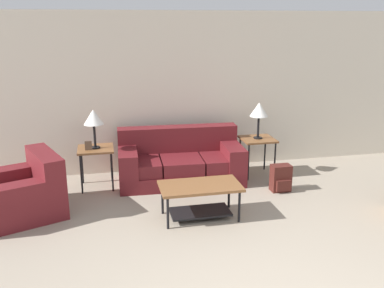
{
  "coord_description": "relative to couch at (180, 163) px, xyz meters",
  "views": [
    {
      "loc": [
        -1.36,
        -2.33,
        2.44
      ],
      "look_at": [
        -0.15,
        3.22,
        0.8
      ],
      "focal_mm": 40.0,
      "sensor_mm": 36.0,
      "label": 1
    }
  ],
  "objects": [
    {
      "name": "wall_back",
      "position": [
        0.19,
        0.65,
        1.0
      ],
      "size": [
        8.88,
        0.06,
        2.6
      ],
      "color": "silver",
      "rests_on": "ground_plane"
    },
    {
      "name": "couch",
      "position": [
        0.0,
        0.0,
        0.0
      ],
      "size": [
        1.94,
        0.98,
        0.82
      ],
      "color": "maroon",
      "rests_on": "ground_plane"
    },
    {
      "name": "armchair",
      "position": [
        -2.24,
        -0.79,
        -0.02
      ],
      "size": [
        1.31,
        1.26,
        0.8
      ],
      "color": "maroon",
      "rests_on": "ground_plane"
    },
    {
      "name": "coffee_table",
      "position": [
        0.0,
        -1.35,
        0.04
      ],
      "size": [
        1.02,
        0.56,
        0.45
      ],
      "color": "brown",
      "rests_on": "ground_plane"
    },
    {
      "name": "side_table_left",
      "position": [
        -1.28,
        0.01,
        0.26
      ],
      "size": [
        0.52,
        0.5,
        0.62
      ],
      "color": "brown",
      "rests_on": "ground_plane"
    },
    {
      "name": "side_table_right",
      "position": [
        1.28,
        0.01,
        0.26
      ],
      "size": [
        0.52,
        0.5,
        0.62
      ],
      "color": "brown",
      "rests_on": "ground_plane"
    },
    {
      "name": "table_lamp_left",
      "position": [
        -1.28,
        0.01,
        0.78
      ],
      "size": [
        0.29,
        0.29,
        0.58
      ],
      "color": "black",
      "rests_on": "side_table_left"
    },
    {
      "name": "table_lamp_right",
      "position": [
        1.28,
        0.01,
        0.78
      ],
      "size": [
        0.29,
        0.29,
        0.58
      ],
      "color": "black",
      "rests_on": "side_table_right"
    },
    {
      "name": "backpack",
      "position": [
        1.38,
        -0.73,
        -0.1
      ],
      "size": [
        0.29,
        0.26,
        0.4
      ],
      "color": "#4C1E19",
      "rests_on": "ground_plane"
    },
    {
      "name": "picture_frame",
      "position": [
        -1.38,
        -0.07,
        0.39
      ],
      "size": [
        0.1,
        0.04,
        0.13
      ],
      "color": "#4C3828",
      "rests_on": "side_table_left"
    }
  ]
}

